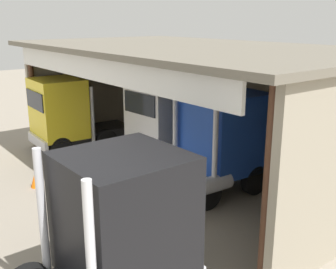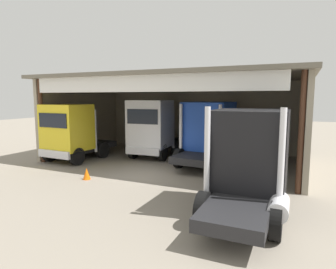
# 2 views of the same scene
# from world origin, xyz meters

# --- Properties ---
(ground_plane) EXTENTS (80.00, 80.00, 0.00)m
(ground_plane) POSITION_xyz_m (0.00, 0.00, 0.00)
(ground_plane) COLOR gray
(ground_plane) RESTS_ON ground
(workshop_shed) EXTENTS (15.21, 8.89, 5.14)m
(workshop_shed) POSITION_xyz_m (0.00, 4.92, 3.57)
(workshop_shed) COLOR #9E937F
(workshop_shed) RESTS_ON ground
(truck_yellow_yard_outside) EXTENTS (2.72, 4.82, 3.47)m
(truck_yellow_yard_outside) POSITION_xyz_m (-5.71, 1.10, 1.79)
(truck_yellow_yard_outside) COLOR yellow
(truck_yellow_yard_outside) RESTS_ON ground
(truck_white_center_left_bay) EXTENTS (2.71, 5.17, 3.70)m
(truck_white_center_left_bay) POSITION_xyz_m (-1.67, 4.06, 1.92)
(truck_white_center_left_bay) COLOR white
(truck_white_center_left_bay) RESTS_ON ground
(truck_blue_right_bay) EXTENTS (2.74, 4.76, 3.61)m
(truck_blue_right_bay) POSITION_xyz_m (2.19, 3.57, 1.93)
(truck_blue_right_bay) COLOR #1E47B7
(truck_blue_right_bay) RESTS_ON ground
(truck_black_left_bay) EXTENTS (2.58, 4.82, 3.61)m
(truck_black_left_bay) POSITION_xyz_m (5.51, -2.83, 1.83)
(truck_black_left_bay) COLOR black
(truck_black_left_bay) RESTS_ON ground
(oil_drum) EXTENTS (0.58, 0.58, 0.89)m
(oil_drum) POSITION_xyz_m (4.29, 6.69, 0.44)
(oil_drum) COLOR #194CB2
(oil_drum) RESTS_ON ground
(tool_cart) EXTENTS (0.90, 0.60, 1.00)m
(tool_cart) POSITION_xyz_m (5.40, 7.16, 0.50)
(tool_cart) COLOR #1E59A5
(tool_cart) RESTS_ON ground
(traffic_cone) EXTENTS (0.36, 0.36, 0.56)m
(traffic_cone) POSITION_xyz_m (-2.14, -1.80, 0.28)
(traffic_cone) COLOR orange
(traffic_cone) RESTS_ON ground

